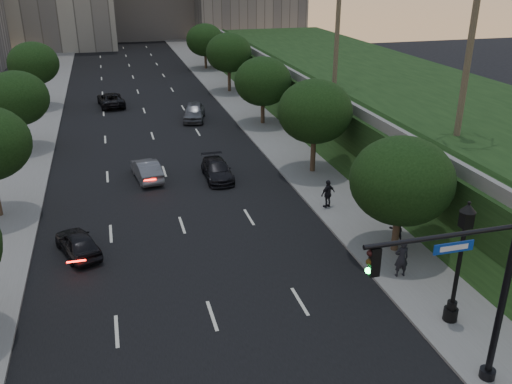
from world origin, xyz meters
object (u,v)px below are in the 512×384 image
object	(u,v)px
street_lamp	(458,269)
sedan_far_right	(194,112)
pedestrian_a	(401,258)
pedestrian_b	(396,228)
sedan_near_right	(217,170)
sedan_near_left	(78,243)
sedan_far_left	(111,100)
pedestrian_c	(328,194)
sedan_mid_left	(147,170)
traffic_signal_mast	(476,300)

from	to	relation	value
street_lamp	sedan_far_right	size ratio (longest dim) A/B	1.17
pedestrian_a	pedestrian_b	world-z (taller)	pedestrian_a
sedan_near_right	sedan_near_left	bearing A→B (deg)	-136.41
pedestrian_a	sedan_far_left	bearing A→B (deg)	-67.77
sedan_far_left	pedestrian_c	distance (m)	32.27
sedan_far_right	sedan_mid_left	bearing A→B (deg)	-99.16
pedestrian_a	sedan_far_right	bearing A→B (deg)	-76.71
street_lamp	sedan_near_right	size ratio (longest dim) A/B	1.27
traffic_signal_mast	sedan_far_left	distance (m)	46.64
street_lamp	sedan_near_left	distance (m)	18.44
street_lamp	sedan_far_right	bearing A→B (deg)	98.63
sedan_far_left	sedan_near_right	world-z (taller)	sedan_far_left
traffic_signal_mast	street_lamp	xyz separation A→B (m)	(1.80, 3.37, -1.04)
sedan_far_left	pedestrian_a	xyz separation A→B (m)	(12.43, -38.20, 0.39)
sedan_far_left	sedan_far_right	world-z (taller)	sedan_far_right
sedan_near_left	sedan_near_right	bearing A→B (deg)	-156.04
traffic_signal_mast	pedestrian_b	xyz separation A→B (m)	(2.92, 10.16, -2.67)
traffic_signal_mast	sedan_near_right	size ratio (longest dim) A/B	1.58
sedan_near_left	traffic_signal_mast	bearing A→B (deg)	115.48
street_lamp	pedestrian_a	world-z (taller)	street_lamp
sedan_mid_left	pedestrian_c	bearing A→B (deg)	134.19
sedan_near_left	sedan_near_right	size ratio (longest dim) A/B	0.88
pedestrian_a	pedestrian_b	distance (m)	3.43
sedan_near_right	pedestrian_a	world-z (taller)	pedestrian_a
sedan_near_right	pedestrian_a	xyz separation A→B (m)	(5.82, -15.08, 0.46)
sedan_mid_left	sedan_far_left	bearing A→B (deg)	-93.05
sedan_far_right	sedan_near_right	bearing A→B (deg)	-80.96
traffic_signal_mast	pedestrian_a	distance (m)	7.64
sedan_near_left	street_lamp	bearing A→B (deg)	126.96
street_lamp	sedan_far_right	world-z (taller)	street_lamp
street_lamp	sedan_mid_left	bearing A→B (deg)	118.65
traffic_signal_mast	pedestrian_a	xyz separation A→B (m)	(1.49, 7.04, -2.57)
street_lamp	pedestrian_b	bearing A→B (deg)	80.59
street_lamp	pedestrian_a	xyz separation A→B (m)	(-0.31, 3.67, -1.53)
sedan_near_left	pedestrian_a	xyz separation A→B (m)	(14.92, -6.54, 0.45)
sedan_far_left	pedestrian_b	bearing A→B (deg)	105.22
sedan_mid_left	sedan_far_left	world-z (taller)	sedan_far_left
sedan_near_left	sedan_far_left	size ratio (longest dim) A/B	0.75
sedan_mid_left	sedan_far_right	xyz separation A→B (m)	(5.69, 14.37, 0.12)
street_lamp	sedan_far_left	distance (m)	43.80
traffic_signal_mast	sedan_mid_left	bearing A→B (deg)	111.31
sedan_near_right	sedan_far_right	xyz separation A→B (m)	(0.92, 15.56, 0.18)
traffic_signal_mast	street_lamp	world-z (taller)	traffic_signal_mast
sedan_mid_left	sedan_near_right	world-z (taller)	sedan_mid_left
sedan_near_right	sedan_far_right	distance (m)	15.58
sedan_near_right	pedestrian_a	size ratio (longest dim) A/B	2.31
sedan_near_right	sedan_far_right	world-z (taller)	sedan_far_right
sedan_near_left	pedestrian_b	size ratio (longest dim) A/B	2.28
pedestrian_c	sedan_far_right	bearing A→B (deg)	-98.70
sedan_far_right	sedan_far_left	bearing A→B (deg)	147.33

